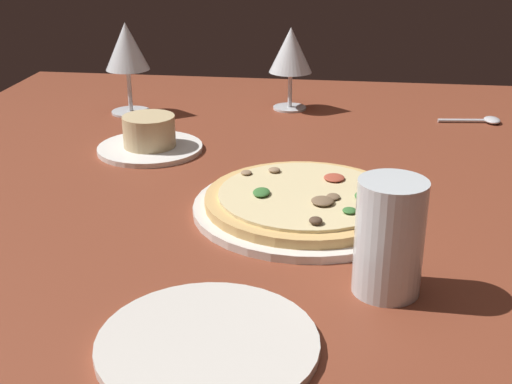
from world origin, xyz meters
The scene contains 8 objects.
dining_table centered at (0.00, 0.00, 2.00)cm, with size 150.00×110.00×4.00cm, color brown.
pizza_main centered at (3.10, -12.03, 5.21)cm, with size 28.26×28.26×3.39cm.
ramekin_on_saucer centered at (23.43, 13.84, 6.10)cm, with size 16.57×16.57×5.68cm.
wine_glass_far centered at (50.69, -5.94, 14.78)cm, with size 8.08×8.08×15.44cm.
wine_glass_near centered at (43.99, 23.30, 15.97)cm, with size 8.04×8.04×16.74cm.
water_glass centered at (-15.15, -21.36, 9.21)cm, with size 6.81×6.81×11.86cm.
side_plate centered at (-27.13, -5.55, 4.45)cm, with size 19.69×19.69×0.90cm, color silver.
spoon centered at (46.16, -41.22, 4.46)cm, with size 4.29×11.21×1.00cm.
Camera 1 is at (-76.53, -16.41, 39.78)cm, focal length 48.24 mm.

